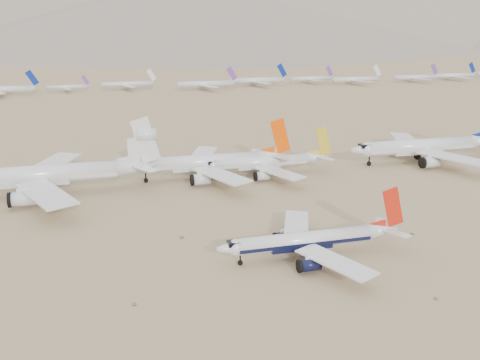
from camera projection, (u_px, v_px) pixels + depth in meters
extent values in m
plane|color=#927A54|center=(323.00, 248.00, 123.08)|extent=(7000.00, 7000.00, 0.00)
cylinder|color=silver|center=(304.00, 240.00, 116.81)|extent=(30.96, 3.66, 3.66)
cube|color=black|center=(304.00, 242.00, 116.94)|extent=(30.34, 3.71, 0.82)
sphere|color=silver|center=(236.00, 247.00, 112.87)|extent=(3.66, 3.66, 3.66)
cube|color=black|center=(234.00, 243.00, 112.44)|extent=(2.56, 2.38, 0.91)
cone|color=silver|center=(383.00, 230.00, 121.61)|extent=(7.74, 3.66, 3.66)
cube|color=silver|center=(336.00, 262.00, 107.56)|extent=(11.96, 18.84, 0.57)
cube|color=silver|center=(397.00, 233.00, 118.57)|extent=(4.91, 6.43, 0.22)
cylinder|color=black|center=(310.00, 265.00, 109.99)|extent=(4.30, 2.64, 2.64)
cube|color=silver|center=(296.00, 224.00, 127.65)|extent=(11.96, 18.84, 0.57)
cube|color=silver|center=(381.00, 222.00, 125.16)|extent=(4.91, 6.43, 0.22)
cylinder|color=black|center=(285.00, 237.00, 124.06)|extent=(4.30, 2.64, 2.64)
cube|color=red|center=(393.00, 207.00, 120.65)|extent=(5.87, 0.29, 9.67)
cylinder|color=black|center=(240.00, 263.00, 114.14)|extent=(1.10, 0.46, 1.10)
cylinder|color=black|center=(314.00, 258.00, 115.75)|extent=(1.54, 0.91, 1.54)
cylinder|color=black|center=(305.00, 249.00, 120.48)|extent=(1.54, 0.91, 1.54)
cylinder|color=silver|center=(420.00, 146.00, 197.20)|extent=(43.65, 5.29, 5.29)
cube|color=silver|center=(420.00, 148.00, 197.38)|extent=(42.78, 5.37, 1.19)
sphere|color=silver|center=(367.00, 150.00, 191.64)|extent=(5.29, 5.29, 5.29)
cube|color=black|center=(365.00, 146.00, 191.02)|extent=(3.70, 3.44, 1.32)
cube|color=silver|center=(454.00, 158.00, 184.10)|extent=(16.86, 26.57, 0.82)
cylinder|color=silver|center=(431.00, 162.00, 187.54)|extent=(6.06, 3.81, 3.81)
cube|color=silver|center=(405.00, 140.00, 212.54)|extent=(16.86, 26.57, 0.82)
cube|color=silver|center=(478.00, 136.00, 208.97)|extent=(6.93, 9.06, 0.32)
cylinder|color=silver|center=(398.00, 149.00, 207.50)|extent=(6.06, 3.81, 3.81)
cylinder|color=black|center=(369.00, 164.00, 193.47)|extent=(1.59, 0.66, 1.59)
cylinder|color=black|center=(429.00, 161.00, 195.64)|extent=(2.22, 1.32, 2.22)
cylinder|color=black|center=(417.00, 156.00, 202.49)|extent=(2.22, 1.32, 2.22)
cylinder|color=silver|center=(261.00, 162.00, 180.45)|extent=(32.82, 3.99, 3.99)
cube|color=silver|center=(261.00, 164.00, 180.59)|extent=(32.17, 4.05, 0.90)
sphere|color=silver|center=(213.00, 165.00, 176.27)|extent=(3.99, 3.99, 3.99)
cube|color=black|center=(212.00, 162.00, 175.80)|extent=(2.79, 2.59, 1.00)
cone|color=silver|center=(316.00, 157.00, 185.53)|extent=(8.21, 3.99, 3.99)
cube|color=silver|center=(279.00, 172.00, 170.59)|extent=(12.68, 19.98, 0.62)
cube|color=silver|center=(325.00, 158.00, 182.29)|extent=(5.21, 6.81, 0.24)
cylinder|color=silver|center=(263.00, 176.00, 173.18)|extent=(4.56, 2.87, 2.87)
cube|color=silver|center=(258.00, 156.00, 191.99)|extent=(12.68, 19.98, 0.62)
cube|color=silver|center=(316.00, 153.00, 189.30)|extent=(5.21, 6.81, 0.24)
cylinder|color=silver|center=(249.00, 164.00, 188.20)|extent=(4.56, 2.87, 2.87)
cube|color=gold|center=(323.00, 141.00, 184.50)|extent=(6.22, 0.32, 10.25)
cylinder|color=black|center=(217.00, 177.00, 177.65)|extent=(1.20, 0.50, 1.20)
cylinder|color=black|center=(267.00, 175.00, 179.27)|extent=(1.68, 1.00, 1.68)
cylinder|color=black|center=(262.00, 170.00, 184.44)|extent=(1.68, 1.00, 1.68)
cylinder|color=silver|center=(202.00, 162.00, 176.58)|extent=(39.72, 4.85, 4.85)
cube|color=silver|center=(202.00, 164.00, 176.76)|extent=(38.92, 4.93, 1.09)
sphere|color=silver|center=(141.00, 166.00, 171.52)|extent=(4.85, 4.85, 4.85)
cube|color=black|center=(139.00, 162.00, 170.96)|extent=(3.40, 3.16, 1.21)
cone|color=silver|center=(272.00, 156.00, 182.74)|extent=(9.93, 4.85, 4.85)
cube|color=silver|center=(221.00, 175.00, 164.65)|extent=(15.34, 24.17, 0.75)
cube|color=silver|center=(282.00, 157.00, 178.81)|extent=(6.30, 8.24, 0.29)
cylinder|color=silver|center=(202.00, 179.00, 167.78)|extent=(5.52, 3.50, 3.50)
cube|color=silver|center=(203.00, 154.00, 190.56)|extent=(15.34, 24.17, 0.75)
cube|color=silver|center=(273.00, 151.00, 187.30)|extent=(6.30, 8.24, 0.29)
cylinder|color=silver|center=(190.00, 164.00, 185.98)|extent=(5.52, 3.50, 3.50)
cube|color=#EF4703|center=(280.00, 136.00, 181.49)|extent=(7.53, 0.39, 12.40)
cylinder|color=black|center=(146.00, 180.00, 173.21)|extent=(1.46, 0.61, 1.46)
cylinder|color=black|center=(209.00, 178.00, 175.15)|extent=(2.04, 1.21, 2.04)
cylinder|color=black|center=(205.00, 172.00, 181.44)|extent=(2.04, 1.21, 2.04)
cylinder|color=silver|center=(36.00, 175.00, 158.30)|extent=(47.39, 5.67, 5.67)
cube|color=silver|center=(36.00, 177.00, 158.50)|extent=(46.44, 5.76, 1.28)
cone|color=silver|center=(136.00, 167.00, 165.65)|extent=(11.85, 5.67, 5.67)
cube|color=silver|center=(46.00, 194.00, 144.11)|extent=(18.30, 28.84, 0.88)
cube|color=silver|center=(145.00, 168.00, 160.99)|extent=(7.52, 9.84, 0.34)
cylinder|color=silver|center=(24.00, 199.00, 147.84)|extent=(6.58, 4.09, 4.09)
cube|color=silver|center=(53.00, 163.00, 174.92)|extent=(18.30, 28.84, 0.88)
cube|color=silver|center=(142.00, 160.00, 171.08)|extent=(7.52, 9.84, 0.34)
cylinder|color=silver|center=(32.00, 176.00, 169.44)|extent=(6.58, 4.09, 4.09)
cube|color=silver|center=(145.00, 140.00, 164.17)|extent=(8.98, 0.45, 14.80)
cylinder|color=silver|center=(146.00, 134.00, 163.74)|extent=(5.92, 3.68, 3.68)
cylinder|color=black|center=(44.00, 195.00, 156.64)|extent=(2.38, 1.42, 2.38)
cylinder|color=black|center=(46.00, 188.00, 163.99)|extent=(2.38, 1.42, 2.38)
cylinder|color=silver|center=(1.00, 89.00, 376.29)|extent=(45.54, 4.50, 4.50)
cube|color=navy|center=(32.00, 78.00, 379.59)|extent=(9.07, 0.45, 11.42)
cube|color=silver|center=(4.00, 88.00, 387.38)|extent=(12.00, 20.97, 0.45)
cylinder|color=silver|center=(67.00, 87.00, 397.73)|extent=(28.99, 2.87, 2.87)
cube|color=#6B3994|center=(85.00, 80.00, 399.83)|extent=(5.77, 0.29, 7.27)
cube|color=silver|center=(67.00, 89.00, 390.91)|extent=(7.64, 13.35, 0.29)
cube|color=silver|center=(67.00, 86.00, 404.79)|extent=(7.64, 13.35, 0.29)
cylinder|color=silver|center=(128.00, 84.00, 412.16)|extent=(39.34, 3.89, 3.89)
cube|color=silver|center=(151.00, 75.00, 415.02)|extent=(7.84, 0.39, 9.87)
cube|color=silver|center=(129.00, 86.00, 402.91)|extent=(10.37, 18.11, 0.39)
cube|color=silver|center=(127.00, 83.00, 421.74)|extent=(10.37, 18.11, 0.39)
cylinder|color=silver|center=(206.00, 84.00, 411.39)|extent=(44.26, 4.37, 4.37)
cube|color=#6B3994|center=(232.00, 73.00, 414.61)|extent=(8.81, 0.44, 11.10)
cube|color=silver|center=(209.00, 86.00, 400.99)|extent=(11.66, 20.37, 0.44)
cube|color=silver|center=(203.00, 83.00, 422.17)|extent=(11.66, 20.37, 0.44)
cylinder|color=silver|center=(257.00, 80.00, 435.61)|extent=(45.63, 4.51, 4.51)
cube|color=navy|center=(282.00, 70.00, 438.93)|extent=(9.09, 0.45, 11.45)
cube|color=silver|center=(261.00, 83.00, 424.88)|extent=(12.02, 21.00, 0.45)
cube|color=silver|center=(253.00, 80.00, 446.72)|extent=(12.02, 21.00, 0.45)
cylinder|color=silver|center=(311.00, 79.00, 453.64)|extent=(36.09, 3.57, 3.57)
cube|color=#6B3994|center=(329.00, 71.00, 456.26)|extent=(7.19, 0.36, 9.05)
cube|color=silver|center=(315.00, 80.00, 445.15)|extent=(9.51, 16.62, 0.36)
cube|color=silver|center=(306.00, 78.00, 462.43)|extent=(9.51, 16.62, 0.36)
cylinder|color=silver|center=(356.00, 79.00, 446.36)|extent=(41.18, 4.07, 4.07)
cube|color=silver|center=(377.00, 70.00, 449.35)|extent=(8.20, 0.41, 10.33)
cube|color=silver|center=(362.00, 81.00, 436.68)|extent=(10.85, 18.96, 0.41)
cube|color=silver|center=(350.00, 79.00, 456.39)|extent=(10.85, 18.96, 0.41)
cylinder|color=silver|center=(415.00, 77.00, 463.67)|extent=(39.47, 3.90, 3.90)
cube|color=#6B3994|center=(434.00, 69.00, 466.54)|extent=(7.86, 0.39, 9.90)
cube|color=silver|center=(422.00, 79.00, 454.39)|extent=(10.40, 18.17, 0.39)
cube|color=silver|center=(408.00, 77.00, 473.28)|extent=(10.40, 18.17, 0.39)
cylinder|color=silver|center=(453.00, 75.00, 478.90)|extent=(39.71, 3.92, 3.92)
cube|color=navy|center=(472.00, 67.00, 481.78)|extent=(7.91, 0.39, 9.96)
cube|color=silver|center=(461.00, 77.00, 469.56)|extent=(10.46, 18.28, 0.39)
cube|color=silver|center=(446.00, 75.00, 488.57)|extent=(10.46, 18.28, 0.39)
cone|color=slate|center=(181.00, 13.00, 1158.64)|extent=(1260.00, 1260.00, 140.00)
ellipsoid|color=brown|center=(134.00, 304.00, 97.99)|extent=(0.84, 0.84, 0.46)
ellipsoid|color=brown|center=(182.00, 237.00, 128.56)|extent=(0.98, 0.98, 0.54)
ellipsoid|color=brown|center=(436.00, 298.00, 100.13)|extent=(0.70, 0.70, 0.39)
ellipsoid|color=brown|center=(412.00, 234.00, 130.70)|extent=(0.84, 0.84, 0.46)
ellipsoid|color=brown|center=(398.00, 193.00, 161.27)|extent=(0.98, 0.98, 0.54)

